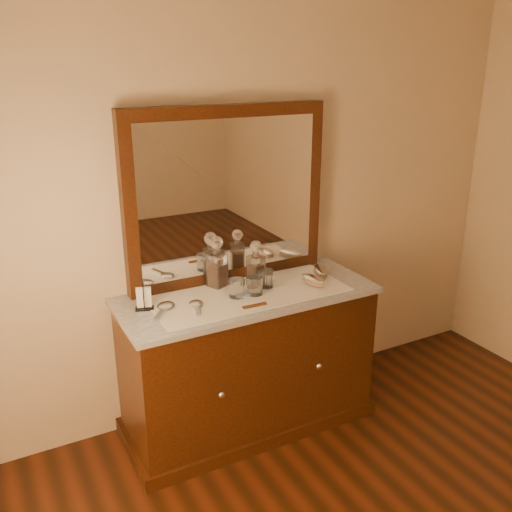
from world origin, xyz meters
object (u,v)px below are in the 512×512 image
object	(u,v)px
pin_dish	(244,294)
hand_mirror_inner	(196,305)
mirror_frame	(227,196)
comb	(255,305)
brush_near	(313,280)
napkin_rack	(144,299)
dresser_cabinet	(248,362)
brush_far	(321,271)
decanter_left	(217,267)
decanter_right	(256,267)
hand_mirror_outer	(165,307)

from	to	relation	value
pin_dish	hand_mirror_inner	distance (m)	0.29
mirror_frame	comb	size ratio (longest dim) A/B	8.90
comb	brush_near	xyz separation A→B (m)	(0.44, 0.11, 0.02)
napkin_rack	brush_near	world-z (taller)	napkin_rack
hand_mirror_inner	comb	bearing A→B (deg)	-27.86
comb	dresser_cabinet	bearing A→B (deg)	76.53
brush_near	hand_mirror_inner	world-z (taller)	brush_near
brush_near	brush_far	bearing A→B (deg)	39.61
comb	decanter_left	world-z (taller)	decanter_left
dresser_cabinet	brush_near	size ratio (longest dim) A/B	7.67
decanter_right	mirror_frame	bearing A→B (deg)	121.47
brush_far	hand_mirror_inner	world-z (taller)	brush_far
dresser_cabinet	comb	size ratio (longest dim) A/B	10.39
mirror_frame	brush_far	size ratio (longest dim) A/B	6.30
hand_mirror_outer	brush_far	bearing A→B (deg)	1.12
pin_dish	brush_far	xyz separation A→B (m)	(0.54, 0.05, 0.02)
dresser_cabinet	hand_mirror_outer	bearing A→B (deg)	178.99
dresser_cabinet	decanter_left	bearing A→B (deg)	123.98
napkin_rack	decanter_right	xyz separation A→B (m)	(0.67, 0.02, 0.05)
hand_mirror_inner	brush_far	bearing A→B (deg)	4.49
brush_far	hand_mirror_inner	bearing A→B (deg)	-175.51
pin_dish	comb	xyz separation A→B (m)	(-0.02, -0.16, -0.00)
hand_mirror_outer	dresser_cabinet	bearing A→B (deg)	-1.01
comb	decanter_left	bearing A→B (deg)	101.90
decanter_left	comb	bearing A→B (deg)	-80.17
pin_dish	brush_far	world-z (taller)	brush_far
decanter_right	brush_far	xyz separation A→B (m)	(0.41, -0.06, -0.08)
decanter_right	comb	bearing A→B (deg)	-118.84
dresser_cabinet	brush_far	world-z (taller)	brush_far
dresser_cabinet	pin_dish	size ratio (longest dim) A/B	16.44
mirror_frame	decanter_right	distance (m)	0.44
napkin_rack	hand_mirror_inner	xyz separation A→B (m)	(0.25, -0.10, -0.05)
brush_near	hand_mirror_inner	distance (m)	0.71
brush_far	hand_mirror_inner	xyz separation A→B (m)	(-0.83, -0.06, -0.02)
mirror_frame	comb	distance (m)	0.65
mirror_frame	hand_mirror_outer	world-z (taller)	mirror_frame
comb	brush_far	distance (m)	0.59
mirror_frame	hand_mirror_outer	bearing A→B (deg)	-153.76
brush_near	brush_far	world-z (taller)	same
decanter_left	brush_far	world-z (taller)	decanter_left
pin_dish	brush_near	bearing A→B (deg)	-6.20
dresser_cabinet	napkin_rack	bearing A→B (deg)	173.54
comb	decanter_left	xyz separation A→B (m)	(-0.06, 0.34, 0.11)
comb	hand_mirror_inner	world-z (taller)	hand_mirror_inner
hand_mirror_inner	dresser_cabinet	bearing A→B (deg)	6.60
pin_dish	decanter_left	distance (m)	0.23
brush_far	decanter_right	bearing A→B (deg)	171.83
decanter_right	napkin_rack	bearing A→B (deg)	-178.09
decanter_left	decanter_right	bearing A→B (deg)	-20.18
pin_dish	comb	size ratio (longest dim) A/B	0.63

